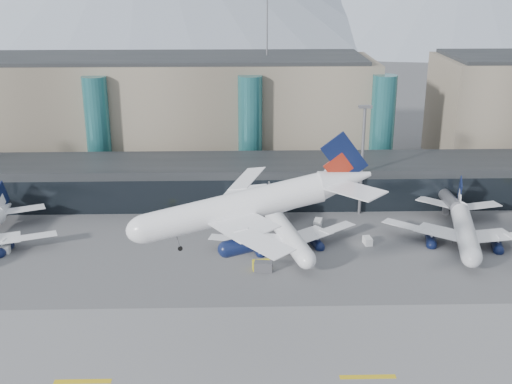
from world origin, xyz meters
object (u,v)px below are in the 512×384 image
jet_parked_right (464,220)px  veh_a (2,250)px  veh_d (318,223)px  lightmast_mid (362,154)px  jet_parked_mid (284,224)px  veh_b (169,218)px  veh_g (368,241)px  veh_h (261,265)px  hero_jet (258,196)px  veh_c (263,266)px

jet_parked_right → veh_a: 95.07m
veh_a → veh_d: bearing=8.4°
jet_parked_right → lightmast_mid: bearing=64.0°
lightmast_mid → jet_parked_mid: lightmast_mid is taller
veh_d → veh_b: bearing=98.8°
veh_b → veh_g: 44.82m
veh_h → veh_a: bearing=164.3°
veh_a → veh_h: veh_h is taller
lightmast_mid → veh_h: bearing=-129.7°
lightmast_mid → veh_g: 22.28m
jet_parked_right → veh_a: size_ratio=12.24×
hero_jet → veh_h: (1.35, 24.57, -22.90)m
hero_jet → jet_parked_right: bearing=36.3°
jet_parked_mid → veh_h: size_ratio=10.07×
hero_jet → lightmast_mid: bearing=60.6°
hero_jet → veh_a: 64.67m
jet_parked_right → veh_g: (-20.51, -1.94, -3.55)m
jet_parked_right → veh_h: bearing=120.2°
lightmast_mid → jet_parked_right: bearing=-39.2°
veh_c → veh_g: size_ratio=1.32×
jet_parked_mid → veh_a: 57.19m
jet_parked_right → veh_c: jet_parked_right is taller
hero_jet → jet_parked_right: 61.42m
veh_c → veh_b: bearing=136.5°
veh_a → veh_d: veh_d is taller
veh_b → jet_parked_mid: bearing=-111.7°
hero_jet → jet_parked_right: size_ratio=1.06×
veh_c → veh_g: veh_c is taller
veh_a → veh_d: 66.27m
lightmast_mid → veh_h: size_ratio=7.72×
veh_g → veh_h: size_ratio=0.78×
veh_a → veh_b: size_ratio=1.22×
veh_g → veh_c: bearing=-68.9°
jet_parked_mid → veh_b: bearing=51.6°
veh_c → veh_h: veh_c is taller
lightmast_mid → veh_b: (-44.06, -3.84, -13.74)m
hero_jet → veh_a: hero_jet is taller
veh_c → veh_h: (-0.37, 0.61, -0.03)m
lightmast_mid → veh_b: bearing=-175.0°
veh_a → veh_h: 52.59m
veh_a → veh_h: size_ratio=0.87×
lightmast_mid → jet_parked_right: lightmast_mid is taller
lightmast_mid → jet_parked_mid: bearing=-139.4°
lightmast_mid → veh_d: size_ratio=8.57×
jet_parked_mid → veh_a: size_ratio=11.55×
veh_d → veh_g: (9.25, -9.59, -0.10)m
hero_jet → veh_g: 48.80m
lightmast_mid → hero_jet: hero_jet is taller
lightmast_mid → veh_a: lightmast_mid is taller
veh_g → veh_b: bearing=-114.9°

